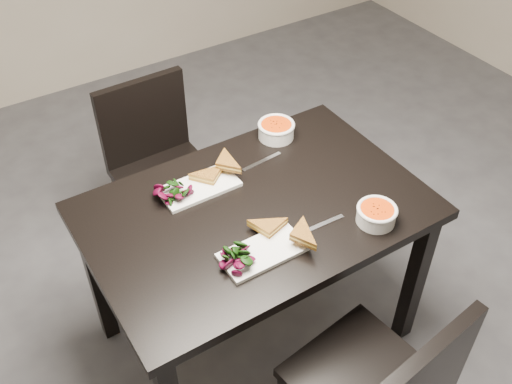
{
  "coord_description": "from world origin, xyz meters",
  "views": [
    {
      "loc": [
        -1.02,
        -1.18,
        2.18
      ],
      "look_at": [
        -0.21,
        0.11,
        0.82
      ],
      "focal_mm": 41.15,
      "sensor_mm": 36.0,
      "label": 1
    }
  ],
  "objects_px": {
    "plate_far": "(199,187)",
    "soup_bowl_far": "(276,129)",
    "table": "(256,226)",
    "plate_near": "(263,252)",
    "soup_bowl_near": "(377,214)",
    "chair_far": "(158,160)"
  },
  "relations": [
    {
      "from": "table",
      "to": "plate_far",
      "type": "xyz_separation_m",
      "value": [
        -0.12,
        0.19,
        0.11
      ]
    },
    {
      "from": "plate_near",
      "to": "soup_bowl_near",
      "type": "bearing_deg",
      "value": -11.15
    },
    {
      "from": "soup_bowl_far",
      "to": "plate_near",
      "type": "bearing_deg",
      "value": -127.53
    },
    {
      "from": "soup_bowl_near",
      "to": "soup_bowl_far",
      "type": "height_order",
      "value": "soup_bowl_far"
    },
    {
      "from": "plate_near",
      "to": "plate_far",
      "type": "xyz_separation_m",
      "value": [
        -0.02,
        0.39,
        0.0
      ]
    },
    {
      "from": "chair_far",
      "to": "table",
      "type": "bearing_deg",
      "value": -86.21
    },
    {
      "from": "soup_bowl_near",
      "to": "plate_far",
      "type": "relative_size",
      "value": 0.49
    },
    {
      "from": "soup_bowl_near",
      "to": "plate_far",
      "type": "distance_m",
      "value": 0.64
    },
    {
      "from": "plate_far",
      "to": "soup_bowl_far",
      "type": "distance_m",
      "value": 0.43
    },
    {
      "from": "table",
      "to": "soup_bowl_near",
      "type": "height_order",
      "value": "soup_bowl_near"
    },
    {
      "from": "table",
      "to": "soup_bowl_far",
      "type": "bearing_deg",
      "value": 46.69
    },
    {
      "from": "table",
      "to": "plate_near",
      "type": "distance_m",
      "value": 0.25
    },
    {
      "from": "plate_far",
      "to": "table",
      "type": "bearing_deg",
      "value": -57.15
    },
    {
      "from": "table",
      "to": "plate_near",
      "type": "height_order",
      "value": "plate_near"
    },
    {
      "from": "plate_near",
      "to": "soup_bowl_far",
      "type": "distance_m",
      "value": 0.64
    },
    {
      "from": "table",
      "to": "plate_far",
      "type": "bearing_deg",
      "value": 122.85
    },
    {
      "from": "chair_far",
      "to": "plate_near",
      "type": "distance_m",
      "value": 0.99
    },
    {
      "from": "plate_far",
      "to": "soup_bowl_far",
      "type": "bearing_deg",
      "value": 15.62
    },
    {
      "from": "table",
      "to": "soup_bowl_near",
      "type": "bearing_deg",
      "value": -42.23
    },
    {
      "from": "plate_near",
      "to": "soup_bowl_near",
      "type": "relative_size",
      "value": 2.01
    },
    {
      "from": "plate_far",
      "to": "soup_bowl_far",
      "type": "xyz_separation_m",
      "value": [
        0.42,
        0.12,
        0.03
      ]
    },
    {
      "from": "chair_far",
      "to": "plate_near",
      "type": "height_order",
      "value": "chair_far"
    }
  ]
}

